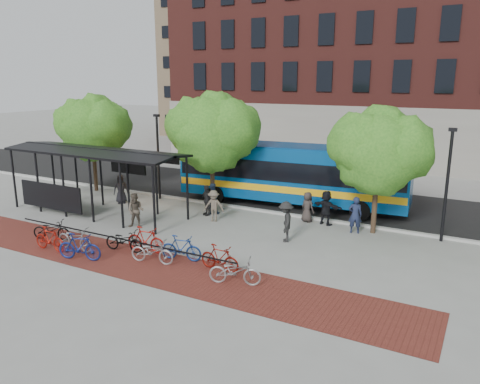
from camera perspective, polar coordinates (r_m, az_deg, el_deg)
The scene contains 32 objects.
ground at distance 22.42m, azimuth -1.27°, elevation -5.00°, with size 160.00×160.00×0.00m, color #9E9E99.
asphalt_street at distance 29.34m, azimuth 6.53°, elevation -0.53°, with size 160.00×8.00×0.01m, color black.
curb at distance 25.79m, azimuth 3.16°, elevation -2.35°, with size 160.00×0.25×0.12m, color #B7B7B2.
brick_strip at distance 19.76m, azimuth -13.74°, elevation -8.06°, with size 24.00×3.00×0.01m, color maroon.
bike_rack_rail at distance 21.21m, azimuth -14.73°, elevation -6.60°, with size 12.00×0.05×0.95m, color black.
building_tower at distance 64.63m, azimuth 4.39°, elevation 20.68°, with size 22.00×22.00×30.00m, color #7A664C.
bus_shelter at distance 26.26m, azimuth -17.46°, elevation 3.90°, with size 10.60×3.07×3.60m.
tree_a at distance 31.44m, azimuth -17.45°, elevation 7.72°, with size 4.90×4.00×6.18m.
tree_b at distance 25.74m, azimuth -3.23°, elevation 7.61°, with size 5.15×4.20×6.47m.
tree_c at distance 22.43m, azimuth 16.79°, elevation 5.08°, with size 4.66×3.80×5.92m.
lamp_post_left at distance 28.52m, azimuth -9.95°, elevation 4.56°, with size 0.35×0.20×5.12m.
lamp_post_right at distance 22.50m, azimuth 23.95°, elevation 1.12°, with size 0.35×0.20×5.12m.
bus at distance 26.82m, azimuth 6.32°, elevation 2.51°, with size 13.20×4.00×3.51m.
bike_0 at distance 23.03m, azimuth -21.99°, elevation -4.29°, with size 0.63×1.80×0.94m, color black.
bike_1 at distance 21.62m, azimuth -22.18°, elevation -5.32°, with size 0.49×1.74×1.05m, color #9F180E.
bike_2 at distance 21.31m, azimuth -19.50°, elevation -5.39°, with size 0.68×1.95×1.02m, color gray.
bike_3 at distance 20.11m, azimuth -18.98°, elevation -6.34°, with size 0.53×1.88×1.13m, color navy.
bike_4 at distance 20.57m, azimuth -13.95°, elevation -5.76°, with size 0.64×1.84×0.97m, color black.
bike_5 at distance 20.27m, azimuth -11.41°, elevation -5.70°, with size 0.52×1.84×1.11m, color #9D140E.
bike_6 at distance 19.08m, azimuth -10.66°, elevation -7.13°, with size 0.65×1.86×0.98m, color #9C9C9E.
bike_7 at distance 19.15m, azimuth -7.17°, elevation -6.79°, with size 0.49×1.75×1.05m, color navy.
bike_9 at distance 18.07m, azimuth -2.49°, elevation -8.02°, with size 0.48×1.71×1.02m, color maroon.
bike_10 at distance 16.92m, azimuth -0.62°, elevation -9.62°, with size 0.66×1.90×1.00m, color #979799.
pedestrian_0 at distance 28.31m, azimuth -14.32°, elevation 0.36°, with size 0.84×0.54×1.71m, color black.
pedestrian_2 at distance 25.35m, azimuth -3.42°, elevation -0.80°, with size 0.82×0.64×1.69m, color navy.
pedestrian_3 at distance 24.01m, azimuth -3.22°, elevation -1.70°, with size 1.06×0.61×1.64m, color #65594B.
pedestrian_4 at distance 25.09m, azimuth -4.08°, elevation -1.00°, with size 0.97×0.40×1.66m, color #292929.
pedestrian_5 at distance 23.80m, azimuth 10.46°, elevation -1.90°, with size 1.63×0.52×1.76m, color black.
pedestrian_6 at distance 24.15m, azimuth 8.21°, elevation -1.82°, with size 0.76×0.50×1.56m, color #3A312E.
pedestrian_7 at distance 22.83m, azimuth 13.86°, elevation -2.73°, with size 0.65×0.43×1.78m, color #1F284A.
pedestrian_8 at distance 23.51m, azimuth -12.60°, elevation -2.24°, with size 0.84×0.65×1.73m, color brown.
pedestrian_9 at distance 21.13m, azimuth 5.60°, elevation -3.62°, with size 1.19×0.69×1.85m, color black.
Camera 1 is at (10.60, -18.39, 7.23)m, focal length 35.00 mm.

